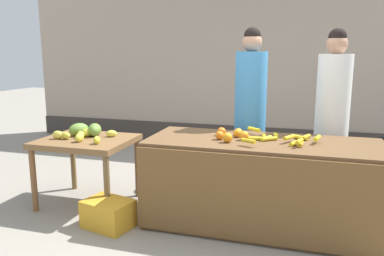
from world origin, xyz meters
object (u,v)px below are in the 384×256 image
Objects in this scene: vendor_woman_white_shirt at (332,119)px; vendor_woman_blue_shirt at (250,115)px; produce_crate at (108,214)px; produce_sack at (174,165)px.

vendor_woman_blue_shirt is at bearing -178.32° from vendor_woman_white_shirt.
vendor_woman_blue_shirt is 0.84m from vendor_woman_white_shirt.
produce_crate is at bearing -150.05° from vendor_woman_white_shirt.
vendor_woman_blue_shirt is at bearing 44.33° from produce_crate.
produce_crate is (-1.15, -1.12, -0.82)m from vendor_woman_blue_shirt.
vendor_woman_white_shirt is 3.26× the size of produce_sack.
vendor_woman_blue_shirt is 4.28× the size of produce_crate.
produce_sack reaches higher than produce_crate.
vendor_woman_blue_shirt reaches higher than vendor_woman_white_shirt.
produce_crate is 0.77× the size of produce_sack.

